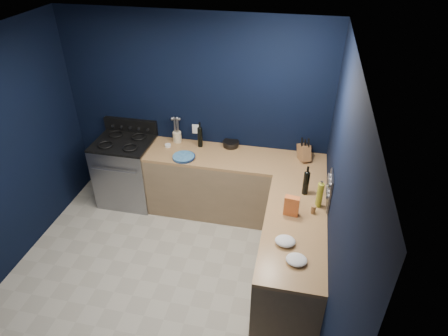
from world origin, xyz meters
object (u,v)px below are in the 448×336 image
(gas_range, at_px, (128,172))
(plate_stack, at_px, (184,157))
(knife_block, at_px, (304,152))
(crouton_bag, at_px, (292,206))
(utensil_crock, at_px, (177,137))

(gas_range, distance_m, plate_stack, 1.02)
(knife_block, distance_m, crouton_bag, 1.12)
(knife_block, relative_size, crouton_bag, 0.92)
(plate_stack, distance_m, knife_block, 1.52)
(plate_stack, relative_size, utensil_crock, 1.94)
(gas_range, height_order, crouton_bag, crouton_bag)
(utensil_crock, relative_size, knife_block, 0.71)
(crouton_bag, bearing_deg, utensil_crock, 150.32)
(plate_stack, xyz_separation_m, utensil_crock, (-0.21, 0.40, 0.05))
(plate_stack, height_order, crouton_bag, crouton_bag)
(gas_range, distance_m, crouton_bag, 2.57)
(gas_range, height_order, utensil_crock, utensil_crock)
(knife_block, bearing_deg, utensil_crock, 150.03)
(utensil_crock, distance_m, knife_block, 1.70)
(utensil_crock, bearing_deg, gas_range, -160.66)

